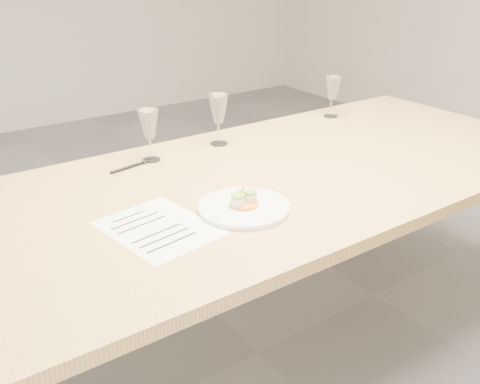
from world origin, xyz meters
TOP-DOWN VIEW (x-y plane):
  - ground at (0.00, 0.00)m, footprint 7.00×7.00m
  - dining_table at (0.00, 0.00)m, footprint 2.40×1.00m
  - dinner_plate at (-0.20, -0.18)m, footprint 0.27×0.27m
  - recipe_sheet at (-0.45, -0.13)m, footprint 0.29×0.35m
  - ballpoint_pen at (-0.33, 0.32)m, footprint 0.16×0.04m
  - wine_glass_0 at (-0.23, 0.34)m, footprint 0.07×0.07m
  - wine_glass_1 at (0.06, 0.35)m, footprint 0.08×0.08m
  - wine_glass_2 at (0.68, 0.38)m, footprint 0.07×0.07m

SIDE VIEW (x-z plane):
  - ground at x=0.00m, z-range 0.00..0.00m
  - dining_table at x=0.00m, z-range 0.31..1.06m
  - recipe_sheet at x=-0.45m, z-range 0.75..0.75m
  - ballpoint_pen at x=-0.33m, z-range 0.75..0.76m
  - dinner_plate at x=-0.20m, z-range 0.73..0.80m
  - wine_glass_2 at x=0.68m, z-range 0.79..0.97m
  - wine_glass_0 at x=-0.23m, z-range 0.79..0.97m
  - wine_glass_1 at x=0.06m, z-range 0.79..0.98m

